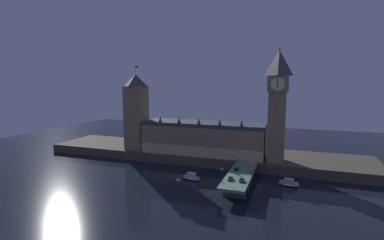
% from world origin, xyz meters
% --- Properties ---
extents(ground_plane, '(400.00, 400.00, 0.00)m').
position_xyz_m(ground_plane, '(0.00, 0.00, 0.00)').
color(ground_plane, black).
extents(embankment, '(220.00, 42.00, 6.03)m').
position_xyz_m(embankment, '(0.00, 39.00, 3.01)').
color(embankment, '#4C4438').
rests_on(embankment, ground_plane).
extents(parliament_hall, '(80.00, 23.45, 24.55)m').
position_xyz_m(parliament_hall, '(4.89, 32.05, 16.24)').
color(parliament_hall, '#8E7A56').
rests_on(parliament_hall, embankment).
extents(clock_tower, '(11.88, 11.99, 66.14)m').
position_xyz_m(clock_tower, '(51.19, 26.32, 40.97)').
color(clock_tower, '#8E7A56').
rests_on(clock_tower, embankment).
extents(victoria_tower, '(13.30, 13.30, 58.08)m').
position_xyz_m(victoria_tower, '(-43.11, 28.02, 32.21)').
color(victoria_tower, '#8E7A56').
rests_on(victoria_tower, embankment).
extents(bridge, '(12.25, 46.00, 6.60)m').
position_xyz_m(bridge, '(35.82, -5.00, 4.36)').
color(bridge, slate).
rests_on(bridge, ground_plane).
extents(car_northbound_lead, '(1.98, 3.84, 1.33)m').
position_xyz_m(car_northbound_lead, '(33.12, 0.33, 7.22)').
color(car_northbound_lead, black).
rests_on(car_northbound_lead, bridge).
extents(car_northbound_trail, '(1.87, 4.35, 1.43)m').
position_xyz_m(car_northbound_trail, '(33.12, -15.59, 7.27)').
color(car_northbound_trail, '#235633').
rests_on(car_northbound_trail, bridge).
extents(car_southbound_lead, '(2.10, 4.08, 1.40)m').
position_xyz_m(car_southbound_lead, '(38.51, -15.86, 7.25)').
color(car_southbound_lead, '#235633').
rests_on(car_southbound_lead, bridge).
extents(pedestrian_mid_walk, '(0.38, 0.38, 1.72)m').
position_xyz_m(pedestrian_mid_walk, '(41.20, -3.96, 7.51)').
color(pedestrian_mid_walk, black).
rests_on(pedestrian_mid_walk, bridge).
extents(pedestrian_far_rail, '(0.38, 0.38, 1.68)m').
position_xyz_m(pedestrian_far_rail, '(30.43, 8.10, 7.48)').
color(pedestrian_far_rail, black).
rests_on(pedestrian_far_rail, bridge).
extents(street_lamp_near, '(1.34, 0.60, 6.51)m').
position_xyz_m(street_lamp_near, '(30.03, -19.72, 10.67)').
color(street_lamp_near, '#2D3333').
rests_on(street_lamp_near, bridge).
extents(street_lamp_mid, '(1.34, 0.60, 6.72)m').
position_xyz_m(street_lamp_mid, '(41.60, -5.00, 10.80)').
color(street_lamp_mid, '#2D3333').
rests_on(street_lamp_mid, bridge).
extents(street_lamp_far, '(1.34, 0.60, 6.62)m').
position_xyz_m(street_lamp_far, '(30.03, 9.72, 10.74)').
color(street_lamp_far, '#2D3333').
rests_on(street_lamp_far, bridge).
extents(boat_upstream, '(10.74, 5.44, 3.97)m').
position_xyz_m(boat_upstream, '(9.48, -4.36, 1.45)').
color(boat_upstream, white).
rests_on(boat_upstream, ground_plane).
extents(boat_downstream, '(10.59, 5.81, 3.64)m').
position_xyz_m(boat_downstream, '(59.34, 4.20, 1.33)').
color(boat_downstream, white).
rests_on(boat_downstream, ground_plane).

